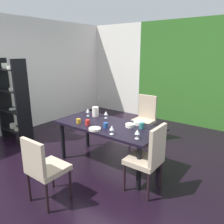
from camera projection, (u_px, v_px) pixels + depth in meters
ground_plane at (98, 158)px, 4.13m from camera, size 5.23×6.07×0.02m
back_panel_interior at (117, 69)px, 7.06m from camera, size 1.76×0.10×2.73m
garden_window_panel at (200, 74)px, 5.55m from camera, size 3.47×0.10×2.73m
left_interior_panel at (16, 76)px, 5.24m from camera, size 0.10×6.07×2.73m
dining_table at (108, 129)px, 3.71m from camera, size 1.81×0.85×0.74m
chair_head_far at (145, 117)px, 4.76m from camera, size 0.44×0.45×1.01m
chair_right_near at (149, 156)px, 2.98m from camera, size 0.44×0.44×1.00m
chair_head_near at (43, 166)px, 2.77m from camera, size 0.44×0.44×0.92m
display_shelf at (13, 100)px, 4.74m from camera, size 0.81×0.32×1.79m
wine_glass_near_window at (88, 111)px, 4.14m from camera, size 0.07×0.07×0.15m
wine_glass_near_shelf at (137, 132)px, 3.06m from camera, size 0.07×0.07×0.14m
wine_glass_rear at (112, 128)px, 3.23m from camera, size 0.07×0.07×0.14m
wine_glass_west at (106, 113)px, 4.02m from camera, size 0.07×0.07×0.13m
serving_bowl_left at (95, 129)px, 3.42m from camera, size 0.19×0.19×0.04m
serving_bowl_right at (130, 125)px, 3.56m from camera, size 0.15×0.15×0.05m
serving_bowl_front at (139, 123)px, 3.69m from camera, size 0.18×0.18×0.05m
cup_corner at (142, 126)px, 3.48m from camera, size 0.08×0.08×0.10m
cup_center at (106, 125)px, 3.51m from camera, size 0.07×0.07×0.09m
cup_north at (88, 122)px, 3.65m from camera, size 0.07×0.07×0.09m
cup_east at (79, 121)px, 3.74m from camera, size 0.08×0.08×0.08m
pitcher_south at (95, 112)px, 4.13m from camera, size 0.14×0.12×0.18m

